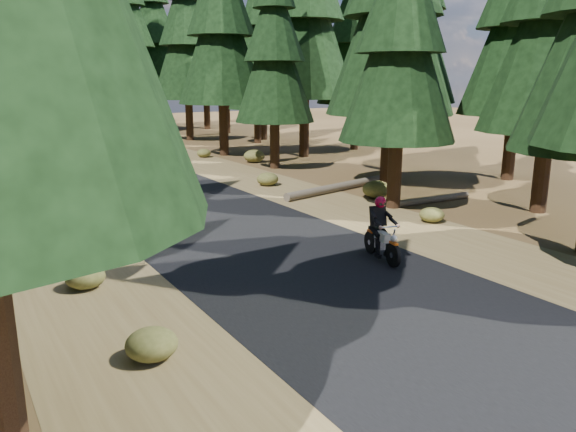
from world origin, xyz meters
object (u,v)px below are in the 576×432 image
Objects in this scene: log_near at (342,186)px; rider_lead at (382,240)px; rider_follow at (151,213)px; log_far at (430,200)px.

log_near is 3.42× the size of rider_lead.
log_near is at bearing -177.26° from rider_follow.
rider_follow reaches higher than log_near.
log_far is at bearing -132.32° from rider_lead.
log_near is 8.59m from rider_follow.
log_near is at bearing -108.17° from rider_lead.
rider_lead is at bearing -133.88° from log_near.
log_near is at bearing 112.90° from log_far.
log_far is 1.89× the size of rider_follow.
rider_follow is at bearing -42.47° from rider_lead.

